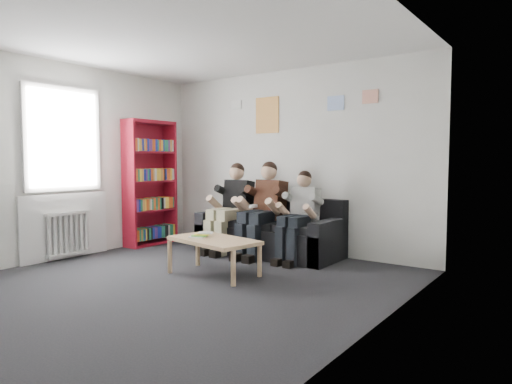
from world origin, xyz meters
The scene contains 14 objects.
room_shell centered at (0.00, 0.00, 1.35)m, with size 5.00×5.00×5.00m.
sofa centered at (-0.09, 2.10, 0.29)m, with size 2.10×0.86×0.81m.
bookshelf centered at (-2.07, 1.61, 1.00)m, with size 0.30×0.90×1.99m.
coffee_table centered at (0.06, 0.70, 0.38)m, with size 1.09×0.60×0.44m.
game_cases centered at (-0.13, 0.69, 0.46)m, with size 0.23×0.21×0.06m.
person_left centered at (-0.67, 1.90, 0.65)m, with size 0.41×0.88×1.32m.
person_middle centered at (-0.09, 1.90, 0.66)m, with size 0.42×0.91×1.34m.
person_right centered at (0.50, 1.91, 0.61)m, with size 0.36×0.77×1.22m.
radiator centered at (-2.15, 0.20, 0.35)m, with size 0.10×0.64×0.60m.
window centered at (-2.22, 0.20, 1.03)m, with size 0.05×1.30×2.36m.
poster_large centered at (-0.40, 2.49, 2.05)m, with size 0.42×0.01×0.55m, color gold.
poster_blue centered at (0.75, 2.49, 2.15)m, with size 0.25×0.01×0.20m, color #4688EF.
poster_pink centered at (1.25, 2.49, 2.20)m, with size 0.22×0.01×0.18m, color #D944AA.
poster_sign centered at (-1.00, 2.49, 2.25)m, with size 0.20×0.01×0.14m, color white.
Camera 1 is at (3.59, -3.34, 1.36)m, focal length 32.00 mm.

